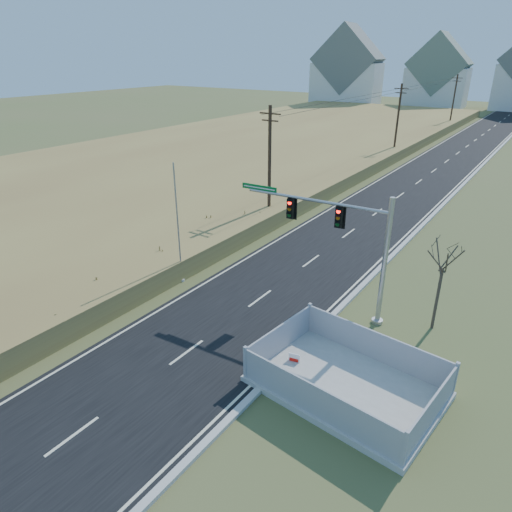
{
  "coord_description": "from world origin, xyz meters",
  "views": [
    {
      "loc": [
        12.25,
        -14.37,
        12.56
      ],
      "look_at": [
        0.77,
        2.48,
        3.4
      ],
      "focal_mm": 32.0,
      "sensor_mm": 36.0,
      "label": 1
    }
  ],
  "objects": [
    {
      "name": "utility_pole_near",
      "position": [
        -6.5,
        15.0,
        4.68
      ],
      "size": [
        1.8,
        0.26,
        9.0
      ],
      "color": "#422D1E",
      "rests_on": "ground"
    },
    {
      "name": "flagpole",
      "position": [
        -5.1,
        3.21,
        2.85
      ],
      "size": [
        0.32,
        0.32,
        7.14
      ],
      "color": "#B7B5AD",
      "rests_on": "ground"
    },
    {
      "name": "ground",
      "position": [
        0.0,
        0.0,
        0.0
      ],
      "size": [
        260.0,
        260.0,
        0.0
      ],
      "primitive_type": "plane",
      "color": "#4F5D2D",
      "rests_on": "ground"
    },
    {
      "name": "utility_pole_mid",
      "position": [
        -6.5,
        45.0,
        4.68
      ],
      "size": [
        1.8,
        0.26,
        9.0
      ],
      "color": "#422D1E",
      "rests_on": "ground"
    },
    {
      "name": "utility_pole_far",
      "position": [
        -6.5,
        75.0,
        4.68
      ],
      "size": [
        1.8,
        0.26,
        9.0
      ],
      "color": "#422D1E",
      "rests_on": "ground"
    },
    {
      "name": "traffic_signal_mast",
      "position": [
        4.4,
        5.27,
        4.11
      ],
      "size": [
        8.28,
        0.77,
        6.59
      ],
      "rotation": [
        0.0,
        0.0,
        0.06
      ],
      "color": "#9EA0A5",
      "rests_on": "ground"
    },
    {
      "name": "reed_marsh",
      "position": [
        -24.0,
        40.0,
        0.65
      ],
      "size": [
        38.0,
        110.0,
        1.3
      ],
      "primitive_type": "cube",
      "color": "#9D8C47",
      "rests_on": "ground"
    },
    {
      "name": "bare_tree",
      "position": [
        8.66,
        6.45,
        3.95
      ],
      "size": [
        1.85,
        1.85,
        4.9
      ],
      "color": "#4C3F33",
      "rests_on": "ground"
    },
    {
      "name": "condo_nnw",
      "position": [
        -18.0,
        108.0,
        6.94
      ],
      "size": [
        14.93,
        11.17,
        17.03
      ],
      "rotation": [
        0.0,
        0.0,
        0.07
      ],
      "color": "white",
      "rests_on": "ground"
    },
    {
      "name": "road",
      "position": [
        0.0,
        50.0,
        0.03
      ],
      "size": [
        8.0,
        180.0,
        0.06
      ],
      "primitive_type": "cube",
      "color": "black",
      "rests_on": "ground"
    },
    {
      "name": "condo_nw",
      "position": [
        -38.0,
        100.0,
        7.7
      ],
      "size": [
        17.69,
        13.38,
        19.05
      ],
      "rotation": [
        0.0,
        0.0,
        0.14
      ],
      "color": "white",
      "rests_on": "ground"
    },
    {
      "name": "fence_enclosure",
      "position": [
        7.0,
        -0.19,
        0.31
      ],
      "size": [
        7.64,
        5.64,
        1.64
      ],
      "rotation": [
        0.0,
        0.0,
        -0.11
      ],
      "color": "#B7B5AD",
      "rests_on": "ground"
    },
    {
      "name": "curb",
      "position": [
        4.15,
        50.0,
        0.09
      ],
      "size": [
        0.3,
        180.0,
        0.18
      ],
      "primitive_type": "cube",
      "color": "#B2AFA8",
      "rests_on": "ground"
    },
    {
      "name": "open_sign",
      "position": [
        4.5,
        -0.06,
        0.34
      ],
      "size": [
        0.51,
        0.15,
        0.63
      ],
      "rotation": [
        0.0,
        0.0,
        0.2
      ],
      "color": "white",
      "rests_on": "ground"
    }
  ]
}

